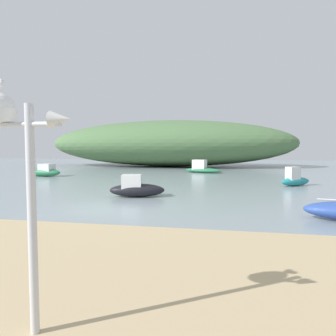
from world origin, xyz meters
The scene contains 7 objects.
ground_plane centered at (0.00, 0.00, 0.00)m, with size 120.00×120.00×0.00m, color gray.
distant_hill centered at (-3.44, 33.11, 3.44)m, with size 37.33×14.79×6.89m, color #517547.
mast_structure centered at (2.51, -9.40, 2.85)m, with size 1.27×0.46×3.29m.
motorboat_west_reach centered at (10.11, 10.56, 0.49)m, with size 2.52×2.04×1.39m.
motorboat_far_left centered at (0.28, 3.53, 0.48)m, with size 3.26×1.79×1.25m.
motorboat_outer_mooring centered at (-12.22, 14.06, 0.48)m, with size 4.05×1.90×1.22m.
motorboat_east_reach centered at (2.49, 21.25, 0.50)m, with size 4.30×2.36×1.45m.
Camera 1 is at (5.35, -13.08, 2.75)m, focal length 33.05 mm.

